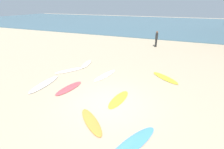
{
  "coord_description": "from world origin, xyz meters",
  "views": [
    {
      "loc": [
        2.95,
        -6.47,
        4.65
      ],
      "look_at": [
        -0.94,
        2.77,
        0.3
      ],
      "focal_mm": 26.49,
      "sensor_mm": 36.0,
      "label": 1
    }
  ],
  "objects_px": {
    "surfboard_7": "(132,144)",
    "surfboard_8": "(165,78)",
    "surfboard_5": "(69,70)",
    "beachgoer_near": "(156,38)",
    "surfboard_3": "(44,84)",
    "surfboard_0": "(119,99)",
    "surfboard_1": "(105,75)",
    "surfboard_4": "(86,64)",
    "surfboard_2": "(91,122)",
    "surfboard_6": "(69,88)"
  },
  "relations": [
    {
      "from": "surfboard_5",
      "to": "surfboard_7",
      "type": "xyz_separation_m",
      "value": [
        6.32,
        -4.93,
        0.0
      ]
    },
    {
      "from": "surfboard_0",
      "to": "surfboard_6",
      "type": "height_order",
      "value": "surfboard_6"
    },
    {
      "from": "surfboard_7",
      "to": "beachgoer_near",
      "type": "height_order",
      "value": "beachgoer_near"
    },
    {
      "from": "surfboard_1",
      "to": "surfboard_4",
      "type": "bearing_deg",
      "value": -20.93
    },
    {
      "from": "surfboard_3",
      "to": "surfboard_4",
      "type": "height_order",
      "value": "surfboard_3"
    },
    {
      "from": "surfboard_7",
      "to": "surfboard_5",
      "type": "bearing_deg",
      "value": -13.31
    },
    {
      "from": "surfboard_1",
      "to": "surfboard_8",
      "type": "distance_m",
      "value": 4.07
    },
    {
      "from": "surfboard_4",
      "to": "surfboard_5",
      "type": "xyz_separation_m",
      "value": [
        -0.44,
        -1.72,
        -0.0
      ]
    },
    {
      "from": "surfboard_0",
      "to": "surfboard_3",
      "type": "height_order",
      "value": "surfboard_3"
    },
    {
      "from": "surfboard_5",
      "to": "beachgoer_near",
      "type": "height_order",
      "value": "beachgoer_near"
    },
    {
      "from": "surfboard_0",
      "to": "surfboard_2",
      "type": "height_order",
      "value": "surfboard_2"
    },
    {
      "from": "surfboard_1",
      "to": "surfboard_8",
      "type": "bearing_deg",
      "value": -152.23
    },
    {
      "from": "surfboard_7",
      "to": "surfboard_8",
      "type": "height_order",
      "value": "surfboard_8"
    },
    {
      "from": "surfboard_0",
      "to": "beachgoer_near",
      "type": "distance_m",
      "value": 12.32
    },
    {
      "from": "surfboard_6",
      "to": "surfboard_3",
      "type": "bearing_deg",
      "value": -167.05
    },
    {
      "from": "surfboard_4",
      "to": "surfboard_5",
      "type": "bearing_deg",
      "value": 62.9
    },
    {
      "from": "beachgoer_near",
      "to": "surfboard_0",
      "type": "bearing_deg",
      "value": -164.61
    },
    {
      "from": "surfboard_6",
      "to": "beachgoer_near",
      "type": "bearing_deg",
      "value": 84.28
    },
    {
      "from": "surfboard_3",
      "to": "surfboard_8",
      "type": "height_order",
      "value": "surfboard_3"
    },
    {
      "from": "surfboard_6",
      "to": "surfboard_1",
      "type": "bearing_deg",
      "value": 73.57
    },
    {
      "from": "surfboard_0",
      "to": "surfboard_4",
      "type": "bearing_deg",
      "value": 143.24
    },
    {
      "from": "surfboard_3",
      "to": "beachgoer_near",
      "type": "distance_m",
      "value": 13.36
    },
    {
      "from": "surfboard_3",
      "to": "beachgoer_near",
      "type": "bearing_deg",
      "value": -114.65
    },
    {
      "from": "surfboard_3",
      "to": "surfboard_7",
      "type": "distance_m",
      "value": 6.85
    },
    {
      "from": "surfboard_2",
      "to": "surfboard_4",
      "type": "distance_m",
      "value": 7.33
    },
    {
      "from": "surfboard_0",
      "to": "beachgoer_near",
      "type": "xyz_separation_m",
      "value": [
        -0.09,
        12.28,
        0.97
      ]
    },
    {
      "from": "surfboard_3",
      "to": "surfboard_8",
      "type": "distance_m",
      "value": 7.83
    },
    {
      "from": "surfboard_2",
      "to": "surfboard_5",
      "type": "relative_size",
      "value": 0.92
    },
    {
      "from": "surfboard_1",
      "to": "surfboard_2",
      "type": "bearing_deg",
      "value": 119.18
    },
    {
      "from": "surfboard_4",
      "to": "surfboard_7",
      "type": "height_order",
      "value": "surfboard_4"
    },
    {
      "from": "surfboard_2",
      "to": "surfboard_4",
      "type": "xyz_separation_m",
      "value": [
        -3.94,
        6.18,
        -0.01
      ]
    },
    {
      "from": "surfboard_3",
      "to": "surfboard_7",
      "type": "bearing_deg",
      "value": 155.38
    },
    {
      "from": "surfboard_0",
      "to": "surfboard_6",
      "type": "distance_m",
      "value": 3.13
    },
    {
      "from": "surfboard_4",
      "to": "surfboard_8",
      "type": "xyz_separation_m",
      "value": [
        6.3,
        -0.33,
        0.0
      ]
    },
    {
      "from": "surfboard_0",
      "to": "surfboard_1",
      "type": "distance_m",
      "value": 3.22
    },
    {
      "from": "surfboard_4",
      "to": "surfboard_3",
      "type": "bearing_deg",
      "value": 70.26
    },
    {
      "from": "surfboard_7",
      "to": "surfboard_3",
      "type": "bearing_deg",
      "value": 3.64
    },
    {
      "from": "surfboard_4",
      "to": "surfboard_8",
      "type": "relative_size",
      "value": 0.94
    },
    {
      "from": "surfboard_3",
      "to": "surfboard_7",
      "type": "relative_size",
      "value": 1.04
    },
    {
      "from": "surfboard_6",
      "to": "surfboard_7",
      "type": "distance_m",
      "value": 5.33
    },
    {
      "from": "surfboard_2",
      "to": "surfboard_5",
      "type": "height_order",
      "value": "surfboard_2"
    },
    {
      "from": "surfboard_5",
      "to": "beachgoer_near",
      "type": "relative_size",
      "value": 1.21
    },
    {
      "from": "surfboard_2",
      "to": "surfboard_7",
      "type": "relative_size",
      "value": 0.81
    },
    {
      "from": "surfboard_3",
      "to": "surfboard_7",
      "type": "xyz_separation_m",
      "value": [
        6.39,
        -2.46,
        -0.01
      ]
    },
    {
      "from": "surfboard_1",
      "to": "surfboard_3",
      "type": "height_order",
      "value": "surfboard_3"
    },
    {
      "from": "surfboard_3",
      "to": "surfboard_5",
      "type": "distance_m",
      "value": 2.48
    },
    {
      "from": "surfboard_4",
      "to": "surfboard_8",
      "type": "distance_m",
      "value": 6.31
    },
    {
      "from": "surfboard_0",
      "to": "surfboard_7",
      "type": "bearing_deg",
      "value": -53.75
    },
    {
      "from": "surfboard_6",
      "to": "surfboard_7",
      "type": "bearing_deg",
      "value": -21.04
    },
    {
      "from": "surfboard_5",
      "to": "surfboard_6",
      "type": "distance_m",
      "value": 2.87
    }
  ]
}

